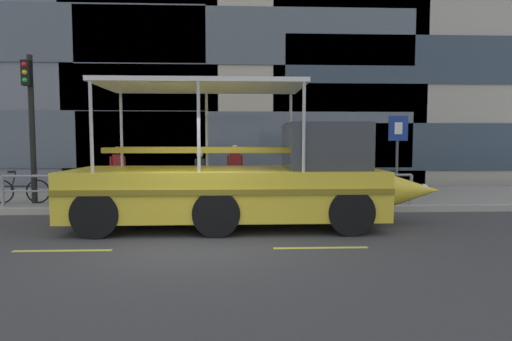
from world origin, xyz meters
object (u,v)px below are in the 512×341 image
object	(u,v)px
traffic_light_pole	(31,114)
pedestrian_near_stern	(118,167)
duck_tour_boat	(248,181)
pedestrian_near_bow	(339,166)
pedestrian_mid_left	(235,167)
parking_sign	(398,143)
pedestrian_mid_right	(200,170)
leaned_bicycle	(20,191)

from	to	relation	value
traffic_light_pole	pedestrian_near_stern	world-z (taller)	traffic_light_pole
duck_tour_boat	pedestrian_near_stern	distance (m)	5.46
pedestrian_near_bow	pedestrian_mid_left	xyz separation A→B (m)	(-3.35, -0.43, -0.00)
traffic_light_pole	duck_tour_boat	world-z (taller)	traffic_light_pole
traffic_light_pole	parking_sign	world-z (taller)	traffic_light_pole
duck_tour_boat	pedestrian_mid_right	xyz separation A→B (m)	(-1.45, 3.44, 0.03)
leaned_bicycle	pedestrian_mid_right	world-z (taller)	pedestrian_mid_right
duck_tour_boat	pedestrian_near_bow	distance (m)	4.57
leaned_bicycle	pedestrian_mid_left	distance (m)	6.38
traffic_light_pole	pedestrian_near_bow	distance (m)	9.44
duck_tour_boat	pedestrian_mid_left	xyz separation A→B (m)	(-0.33, 3.00, 0.16)
parking_sign	leaned_bicycle	bearing A→B (deg)	-179.35
duck_tour_boat	pedestrian_mid_right	bearing A→B (deg)	112.86
duck_tour_boat	pedestrian_near_bow	bearing A→B (deg)	48.57
traffic_light_pole	pedestrian_near_stern	xyz separation A→B (m)	(2.16, 1.05, -1.61)
traffic_light_pole	pedestrian_mid_right	bearing A→B (deg)	10.27
pedestrian_mid_right	duck_tour_boat	bearing A→B (deg)	-67.14
pedestrian_near_bow	pedestrian_near_stern	xyz separation A→B (m)	(-7.11, 0.20, -0.04)
traffic_light_pole	leaned_bicycle	bearing A→B (deg)	174.70
traffic_light_pole	pedestrian_mid_left	distance (m)	6.14
pedestrian_mid_left	pedestrian_mid_right	bearing A→B (deg)	158.47
traffic_light_pole	pedestrian_mid_right	distance (m)	5.16
parking_sign	pedestrian_near_bow	xyz separation A→B (m)	(-1.64, 0.69, -0.73)
traffic_light_pole	parking_sign	size ratio (longest dim) A/B	1.66
duck_tour_boat	parking_sign	bearing A→B (deg)	30.43
pedestrian_mid_left	pedestrian_near_stern	distance (m)	3.81
duck_tour_boat	pedestrian_near_stern	xyz separation A→B (m)	(-4.09, 3.62, 0.12)
parking_sign	duck_tour_boat	bearing A→B (deg)	-149.57
traffic_light_pole	pedestrian_mid_right	xyz separation A→B (m)	(4.80, 0.87, -1.70)
pedestrian_near_bow	duck_tour_boat	bearing A→B (deg)	-131.43
leaned_bicycle	pedestrian_near_stern	size ratio (longest dim) A/B	1.05
traffic_light_pole	pedestrian_near_stern	size ratio (longest dim) A/B	2.61
leaned_bicycle	pedestrian_mid_right	bearing A→B (deg)	9.07
pedestrian_mid_left	traffic_light_pole	bearing A→B (deg)	-175.90
traffic_light_pole	pedestrian_near_stern	distance (m)	2.89
parking_sign	pedestrian_near_stern	distance (m)	8.83
traffic_light_pole	pedestrian_mid_right	world-z (taller)	traffic_light_pole
leaned_bicycle	pedestrian_mid_right	distance (m)	5.30
pedestrian_mid_right	parking_sign	bearing A→B (deg)	-6.55
parking_sign	pedestrian_near_stern	world-z (taller)	parking_sign
traffic_light_pole	duck_tour_boat	xyz separation A→B (m)	(6.25, -2.57, -1.73)
leaned_bicycle	traffic_light_pole	bearing A→B (deg)	-5.30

